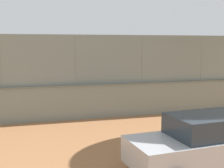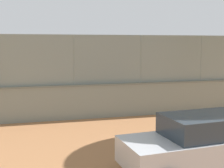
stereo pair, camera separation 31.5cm
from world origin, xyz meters
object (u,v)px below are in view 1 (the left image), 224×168
spare_ball_by_wall (84,110)px  player_crossing_court (121,91)px  parked_car_silver (209,142)px  player_at_service_line (134,79)px  sports_ball (133,76)px  player_foreground_swinging (80,82)px

spare_ball_by_wall → player_crossing_court: bearing=-172.5°
parked_car_silver → spare_ball_by_wall: bearing=-75.2°
spare_ball_by_wall → parked_car_silver: parked_car_silver is taller
player_at_service_line → parked_car_silver: size_ratio=0.35×
player_crossing_court → sports_ball: (-1.96, -3.93, 0.39)m
player_crossing_court → sports_ball: size_ratio=7.36×
sports_ball → parked_car_silver: bearing=81.9°
player_crossing_court → spare_ball_by_wall: player_crossing_court is taller
spare_ball_by_wall → parked_car_silver: bearing=104.8°
sports_ball → parked_car_silver: size_ratio=0.05×
player_crossing_court → parked_car_silver: parked_car_silver is taller
player_foreground_swinging → player_crossing_court: bearing=113.7°
player_foreground_swinging → spare_ball_by_wall: 4.36m
player_crossing_court → parked_car_silver: size_ratio=0.34×
sports_ball → player_at_service_line: bearing=-112.4°
sports_ball → spare_ball_by_wall: (4.12, 4.21, -1.28)m
spare_ball_by_wall → player_at_service_line: bearing=-130.4°
sports_ball → parked_car_silver: parked_car_silver is taller
parked_car_silver → player_at_service_line: bearing=-99.5°
player_at_service_line → player_crossing_court: (2.46, 5.16, -0.04)m
player_at_service_line → player_foreground_swinging: (4.20, 1.21, 0.06)m
player_at_service_line → player_foreground_swinging: bearing=16.1°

